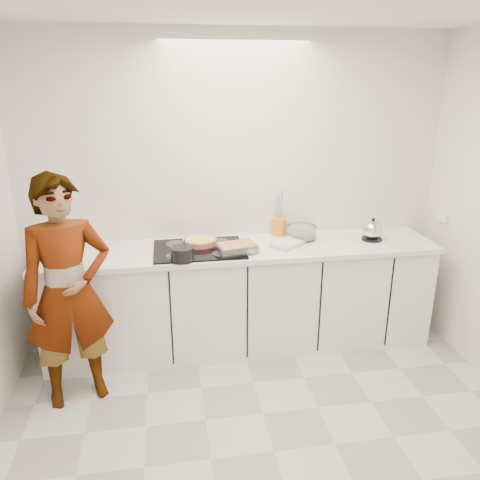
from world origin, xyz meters
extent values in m
cube|color=silver|center=(0.00, 0.00, 0.00)|extent=(3.60, 3.20, 0.00)
cube|color=white|center=(0.00, 1.60, 1.30)|extent=(3.60, 0.00, 2.60)
cube|color=white|center=(1.79, 1.33, 1.07)|extent=(0.02, 0.15, 0.09)
cube|color=white|center=(0.00, 1.28, 0.43)|extent=(3.20, 0.58, 0.87)
cube|color=white|center=(0.00, 1.28, 0.89)|extent=(3.24, 0.64, 0.04)
cube|color=black|center=(-0.35, 1.26, 0.92)|extent=(0.72, 0.54, 0.01)
cylinder|color=#C65F42|center=(-0.34, 1.37, 0.95)|extent=(0.32, 0.32, 0.04)
cylinder|color=yellow|center=(-0.34, 1.37, 0.96)|extent=(0.28, 0.28, 0.01)
cylinder|color=black|center=(-0.49, 1.03, 0.97)|extent=(0.23, 0.23, 0.10)
cylinder|color=silver|center=(-0.47, 1.05, 1.02)|extent=(0.02, 0.07, 0.15)
cube|color=silver|center=(-0.07, 1.15, 0.95)|extent=(0.34, 0.28, 0.06)
cube|color=#E7A350|center=(-0.07, 1.15, 0.97)|extent=(0.31, 0.25, 0.02)
cylinder|color=silver|center=(0.54, 1.40, 0.97)|extent=(0.29, 0.29, 0.12)
cylinder|color=white|center=(0.54, 1.40, 0.95)|extent=(0.24, 0.24, 0.05)
cube|color=white|center=(0.37, 1.23, 0.93)|extent=(0.30, 0.28, 0.04)
cylinder|color=black|center=(1.12, 1.28, 0.92)|extent=(0.19, 0.19, 0.02)
sphere|color=silver|center=(1.12, 1.28, 1.00)|extent=(0.19, 0.19, 0.17)
sphere|color=black|center=(1.12, 1.28, 1.09)|extent=(0.03, 0.03, 0.03)
cylinder|color=orange|center=(0.37, 1.54, 0.99)|extent=(0.15, 0.15, 0.15)
imported|color=white|center=(-1.28, 0.77, 0.83)|extent=(0.70, 0.57, 1.66)
camera|label=1|loc=(-0.58, -2.28, 2.21)|focal=35.00mm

